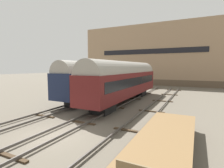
{
  "coord_description": "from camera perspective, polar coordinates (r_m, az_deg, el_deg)",
  "views": [
    {
      "loc": [
        8.31,
        -8.21,
        4.5
      ],
      "look_at": [
        -2.13,
        12.96,
        2.2
      ],
      "focal_mm": 28.0,
      "sensor_mm": 36.0,
      "label": 1
    }
  ],
  "objects": [
    {
      "name": "ground_plane",
      "position": [
        12.52,
        -18.49,
        -15.79
      ],
      "size": [
        200.0,
        200.0,
        0.0
      ],
      "primitive_type": "plane",
      "color": "#60594C"
    },
    {
      "name": "track_left",
      "position": [
        15.64,
        -29.92,
        -11.36
      ],
      "size": [
        2.6,
        60.0,
        0.26
      ],
      "color": "#4C4742",
      "rests_on": "ground"
    },
    {
      "name": "track_middle",
      "position": [
        12.47,
        -18.51,
        -15.18
      ],
      "size": [
        2.6,
        60.0,
        0.26
      ],
      "color": "#4C4742",
      "rests_on": "ground"
    },
    {
      "name": "track_right",
      "position": [
        10.14,
        0.03,
        -19.88
      ],
      "size": [
        2.6,
        60.0,
        0.26
      ],
      "color": "#4C4742",
      "rests_on": "ground"
    },
    {
      "name": "train_car_maroon",
      "position": [
        22.33,
        4.34,
        1.61
      ],
      "size": [
        3.04,
        17.96,
        5.22
      ],
      "color": "black",
      "rests_on": "ground"
    },
    {
      "name": "train_car_navy",
      "position": [
        25.12,
        -3.86,
        2.07
      ],
      "size": [
        2.9,
        16.88,
        5.21
      ],
      "color": "black",
      "rests_on": "ground"
    },
    {
      "name": "station_platform",
      "position": [
        8.09,
        14.67,
        -20.69
      ],
      "size": [
        2.69,
        12.54,
        1.02
      ],
      "color": "brown",
      "rests_on": "ground"
    },
    {
      "name": "warehouse_building",
      "position": [
        49.8,
        13.88,
        8.91
      ],
      "size": [
        36.28,
        11.54,
        15.1
      ],
      "color": "brown",
      "rests_on": "ground"
    }
  ]
}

